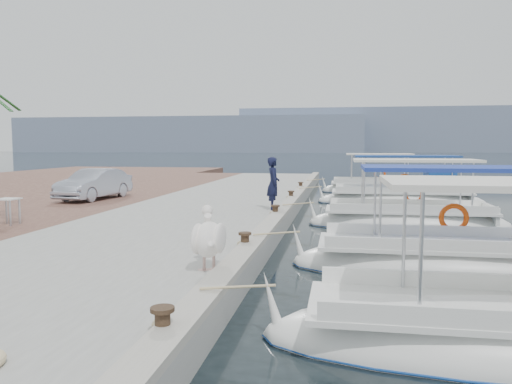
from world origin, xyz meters
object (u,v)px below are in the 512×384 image
at_px(fishing_caique_c, 408,223).
at_px(fisherman, 273,183).
at_px(fishing_caique_d, 403,200).
at_px(parked_car, 94,184).
at_px(pelican, 209,238).
at_px(fishing_caique_b, 449,265).
at_px(fishing_caique_e, 376,190).

height_order(fishing_caique_c, fisherman, fisherman).
distance_m(fishing_caique_c, fishing_caique_d, 6.80).
relative_size(fishing_caique_d, parked_car, 2.02).
distance_m(fishing_caique_c, fisherman, 4.63).
relative_size(pelican, fisherman, 0.80).
xyz_separation_m(fishing_caique_d, pelican, (-5.09, -15.30, 0.88)).
height_order(fishing_caique_d, parked_car, fishing_caique_d).
relative_size(fishing_caique_b, fishing_caique_c, 1.03).
bearing_deg(parked_car, pelican, -46.97).
relative_size(fishing_caique_e, pelican, 4.29).
bearing_deg(fishing_caique_b, pelican, -149.28).
relative_size(fishing_caique_c, pelican, 4.59).
distance_m(fishing_caique_e, pelican, 21.24).
relative_size(fishing_caique_d, fishing_caique_e, 1.24).
relative_size(fishing_caique_b, parked_car, 1.80).
bearing_deg(fishing_caique_d, parked_car, -159.13).
xyz_separation_m(fishing_caique_d, fisherman, (-5.08, -6.94, 1.21)).
bearing_deg(fishing_caique_d, fishing_caique_e, 98.77).
bearing_deg(pelican, fishing_caique_d, 71.58).
bearing_deg(fisherman, fishing_caique_c, -101.85).
bearing_deg(fisherman, parked_car, 60.61).
xyz_separation_m(pelican, fisherman, (0.01, 8.37, 0.32)).
bearing_deg(fishing_caique_d, fishing_caique_b, -92.43).
bearing_deg(fishing_caique_e, fishing_caique_c, -88.99).
xyz_separation_m(fishing_caique_d, parked_car, (-12.69, -4.84, 0.93)).
xyz_separation_m(pelican, parked_car, (-7.59, 10.46, 0.05)).
bearing_deg(fishing_caique_c, pelican, -117.62).
relative_size(fishing_caique_e, fisherman, 3.41).
bearing_deg(fishing_caique_b, fishing_caique_e, 90.99).
bearing_deg(fishing_caique_c, parked_car, 170.89).
distance_m(fishing_caique_d, parked_car, 13.61).
height_order(pelican, fisherman, fisherman).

